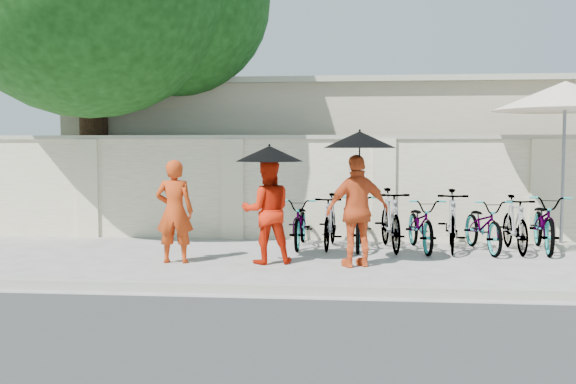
# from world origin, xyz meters

# --- Properties ---
(ground) EXTENTS (80.00, 80.00, 0.00)m
(ground) POSITION_xyz_m (0.00, 0.00, 0.00)
(ground) COLOR #B5B2AA
(kerb) EXTENTS (40.00, 0.16, 0.12)m
(kerb) POSITION_xyz_m (0.00, -1.70, 0.06)
(kerb) COLOR #9E9F8A
(kerb) RESTS_ON ground
(compound_wall) EXTENTS (20.00, 0.30, 2.00)m
(compound_wall) POSITION_xyz_m (1.00, 3.20, 1.00)
(compound_wall) COLOR #F4EDC2
(compound_wall) RESTS_ON ground
(building_behind) EXTENTS (14.00, 6.00, 3.20)m
(building_behind) POSITION_xyz_m (2.00, 7.00, 1.60)
(building_behind) COLOR tan
(building_behind) RESTS_ON ground
(monk_left) EXTENTS (0.62, 0.43, 1.65)m
(monk_left) POSITION_xyz_m (-1.44, 0.31, 0.82)
(monk_left) COLOR #BC380F
(monk_left) RESTS_ON ground
(monk_center) EXTENTS (0.94, 0.81, 1.66)m
(monk_center) POSITION_xyz_m (0.03, 0.41, 0.83)
(monk_center) COLOR red
(monk_center) RESTS_ON ground
(parasol_center) EXTENTS (1.06, 1.06, 0.92)m
(parasol_center) POSITION_xyz_m (0.08, 0.33, 1.74)
(parasol_center) COLOR black
(parasol_center) RESTS_ON ground
(monk_right) EXTENTS (1.10, 0.78, 1.73)m
(monk_right) POSITION_xyz_m (1.45, 0.24, 0.86)
(monk_right) COLOR #DD5321
(monk_right) RESTS_ON ground
(parasol_right) EXTENTS (1.11, 1.11, 1.10)m
(parasol_right) POSITION_xyz_m (1.47, 0.16, 1.95)
(parasol_right) COLOR black
(parasol_right) RESTS_ON ground
(patio_umbrella) EXTENTS (2.67, 2.67, 3.01)m
(patio_umbrella) POSITION_xyz_m (5.14, 2.29, 2.72)
(patio_umbrella) COLOR #9E9F8A
(patio_umbrella) RESTS_ON ground
(bike_0) EXTENTS (0.63, 1.76, 0.92)m
(bike_0) POSITION_xyz_m (0.44, 2.12, 0.46)
(bike_0) COLOR slate
(bike_0) RESTS_ON ground
(bike_1) EXTENTS (0.60, 1.69, 1.00)m
(bike_1) POSITION_xyz_m (0.98, 2.00, 0.50)
(bike_1) COLOR slate
(bike_1) RESTS_ON ground
(bike_2) EXTENTS (0.74, 1.93, 1.00)m
(bike_2) POSITION_xyz_m (1.52, 2.03, 0.50)
(bike_2) COLOR slate
(bike_2) RESTS_ON ground
(bike_3) EXTENTS (0.71, 1.87, 1.10)m
(bike_3) POSITION_xyz_m (2.06, 1.91, 0.55)
(bike_3) COLOR slate
(bike_3) RESTS_ON ground
(bike_4) EXTENTS (0.83, 1.86, 0.94)m
(bike_4) POSITION_xyz_m (2.60, 1.90, 0.47)
(bike_4) COLOR slate
(bike_4) RESTS_ON ground
(bike_5) EXTENTS (0.74, 1.86, 1.09)m
(bike_5) POSITION_xyz_m (3.14, 1.92, 0.54)
(bike_5) COLOR slate
(bike_5) RESTS_ON ground
(bike_6) EXTENTS (0.86, 1.86, 0.94)m
(bike_6) POSITION_xyz_m (3.68, 1.89, 0.47)
(bike_6) COLOR slate
(bike_6) RESTS_ON ground
(bike_7) EXTENTS (0.47, 1.65, 0.99)m
(bike_7) POSITION_xyz_m (4.22, 1.90, 0.50)
(bike_7) COLOR slate
(bike_7) RESTS_ON ground
(bike_8) EXTENTS (0.92, 2.00, 1.01)m
(bike_8) POSITION_xyz_m (4.76, 2.02, 0.51)
(bike_8) COLOR slate
(bike_8) RESTS_ON ground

